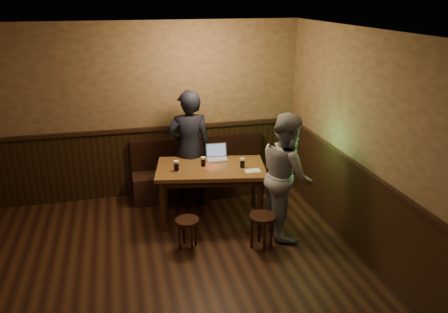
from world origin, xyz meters
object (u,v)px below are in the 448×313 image
object	(u,v)px
stool_right	(262,222)
person_suit	(189,150)
pint_left	(176,166)
pint_right	(242,163)
stool_left	(187,225)
bench	(200,176)
pint_mid	(203,162)
laptop	(217,155)
pub_table	(211,174)
person_grey	(286,175)

from	to	relation	value
stool_right	person_suit	xyz separation A→B (m)	(-0.69, 1.46, 0.55)
pint_left	person_suit	world-z (taller)	person_suit
pint_right	pint_left	bearing A→B (deg)	173.05
pint_left	stool_left	bearing A→B (deg)	-88.00
bench	person_suit	bearing A→B (deg)	-121.82
pint_mid	pint_right	distance (m)	0.56
stool_left	pint_mid	size ratio (longest dim) A/B	2.92
pint_right	laptop	size ratio (longest dim) A/B	0.45
stool_right	pub_table	bearing A→B (deg)	116.88
pint_right	person_grey	world-z (taller)	person_grey
pub_table	pint_left	distance (m)	0.53
person_suit	pint_left	bearing A→B (deg)	65.64
stool_left	pint_right	xyz separation A→B (m)	(0.91, 0.58, 0.56)
pint_left	person_grey	distance (m)	1.53
pint_right	person_suit	distance (m)	0.94
stool_left	pint_mid	world-z (taller)	pint_mid
bench	pint_mid	world-z (taller)	pint_mid
bench	stool_left	distance (m)	1.67
pub_table	pint_right	world-z (taller)	pint_right
pint_right	bench	bearing A→B (deg)	112.85
pint_mid	pint_right	world-z (taller)	pint_right
bench	pint_right	bearing A→B (deg)	-67.15
stool_left	person_suit	size ratio (longest dim) A/B	0.23
bench	stool_right	distance (m)	1.88
bench	person_grey	xyz separation A→B (m)	(0.92, -1.49, 0.55)
stool_left	stool_right	size ratio (longest dim) A/B	0.90
pint_right	laptop	bearing A→B (deg)	121.44
person_grey	stool_right	bearing A→B (deg)	130.10
person_suit	person_grey	xyz separation A→B (m)	(1.14, -1.14, -0.06)
pint_left	person_grey	bearing A→B (deg)	-22.26
bench	laptop	xyz separation A→B (m)	(0.16, -0.58, 0.57)
pint_mid	laptop	world-z (taller)	laptop
laptop	person_grey	bearing A→B (deg)	-47.72
laptop	person_grey	world-z (taller)	person_grey
pint_left	pint_mid	xyz separation A→B (m)	(0.40, 0.08, -0.00)
bench	stool_right	world-z (taller)	bench
stool_left	pint_left	size ratio (longest dim) A/B	2.75
pint_mid	stool_right	bearing A→B (deg)	-59.54
stool_left	laptop	world-z (taller)	laptop
pint_right	person_grey	size ratio (longest dim) A/B	0.09
pub_table	pint_left	size ratio (longest dim) A/B	10.98
stool_left	laptop	distance (m)	1.32
pint_left	person_grey	world-z (taller)	person_grey
bench	person_grey	distance (m)	1.84
pint_right	stool_right	bearing A→B (deg)	-86.74
stool_right	pint_mid	world-z (taller)	pint_mid
stool_left	laptop	size ratio (longest dim) A/B	1.29
pint_left	pint_right	distance (m)	0.94
pub_table	person_suit	bearing A→B (deg)	123.32
stool_right	person_grey	distance (m)	0.73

